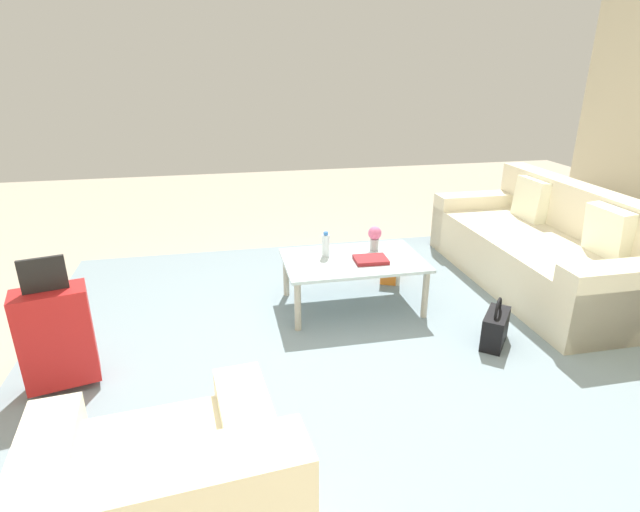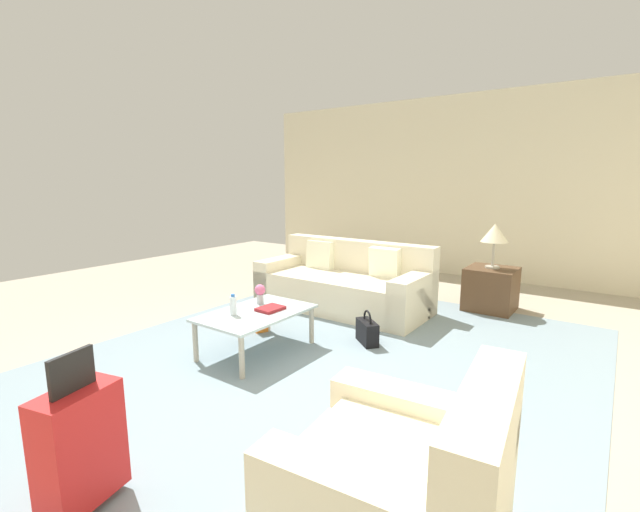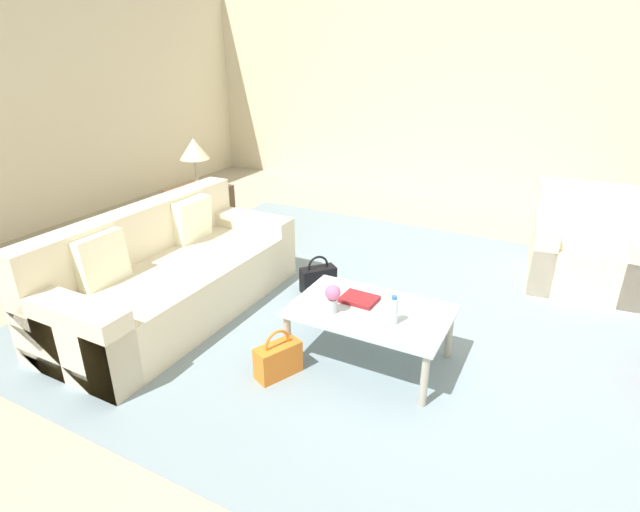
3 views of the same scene
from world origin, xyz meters
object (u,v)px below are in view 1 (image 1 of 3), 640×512
at_px(coffee_table_book, 371,260).
at_px(flower_vase, 375,236).
at_px(couch, 546,252).
at_px(suitcase_red, 56,336).
at_px(coffee_table, 353,264).
at_px(water_bottle, 326,245).
at_px(handbag_black, 495,328).
at_px(handbag_orange, 390,266).

xyz_separation_m(coffee_table_book, flower_vase, (-0.10, -0.23, 0.11)).
bearing_deg(couch, suitcase_red, 11.89).
relative_size(coffee_table, flower_vase, 5.33).
bearing_deg(water_bottle, coffee_table, 153.43).
height_order(coffee_table, coffee_table_book, coffee_table_book).
bearing_deg(water_bottle, handbag_black, 139.44).
height_order(water_bottle, coffee_table_book, water_bottle).
relative_size(handbag_black, handbag_orange, 1.00).
bearing_deg(handbag_orange, flower_vase, 50.10).
height_order(water_bottle, suitcase_red, suitcase_red).
xyz_separation_m(couch, coffee_table, (1.80, 0.10, 0.07)).
bearing_deg(couch, handbag_orange, -15.27).
xyz_separation_m(coffee_table, handbag_black, (-0.82, 0.78, -0.24)).
bearing_deg(water_bottle, coffee_table_book, 150.64).
bearing_deg(couch, handbag_black, 41.96).
bearing_deg(coffee_table_book, handbag_orange, -121.38).
height_order(handbag_black, handbag_orange, same).
height_order(flower_vase, handbag_black, flower_vase).
bearing_deg(coffee_table_book, handbag_black, 137.57).
bearing_deg(handbag_orange, couch, 164.73).
bearing_deg(coffee_table_book, water_bottle, -27.10).
xyz_separation_m(couch, handbag_orange, (1.32, -0.36, -0.17)).
bearing_deg(flower_vase, handbag_orange, -129.90).
height_order(couch, suitcase_red, couch).
height_order(coffee_table, water_bottle, water_bottle).
relative_size(couch, flower_vase, 10.94).
relative_size(coffee_table, handbag_orange, 3.05).
bearing_deg(coffee_table_book, flower_vase, -111.24).
height_order(coffee_table, handbag_orange, coffee_table).
height_order(water_bottle, handbag_black, water_bottle).
bearing_deg(couch, water_bottle, 0.00).
relative_size(water_bottle, coffee_table_book, 0.81).
bearing_deg(handbag_orange, coffee_table_book, 56.37).
xyz_separation_m(coffee_table_book, suitcase_red, (2.12, 0.62, -0.07)).
bearing_deg(coffee_table, couch, -176.82).
bearing_deg(handbag_black, water_bottle, -40.56).
relative_size(coffee_table_book, handbag_black, 0.70).
relative_size(coffee_table, water_bottle, 5.35).
bearing_deg(flower_vase, coffee_table, 34.29).
xyz_separation_m(coffee_table_book, handbag_black, (-0.70, 0.70, -0.30)).
height_order(suitcase_red, handbag_black, suitcase_red).
height_order(coffee_table_book, handbag_orange, coffee_table_book).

